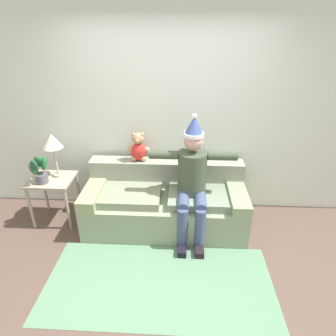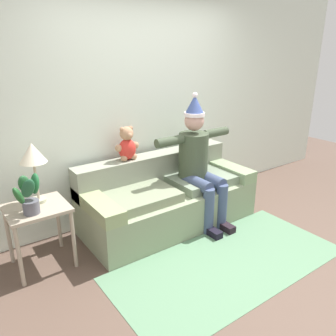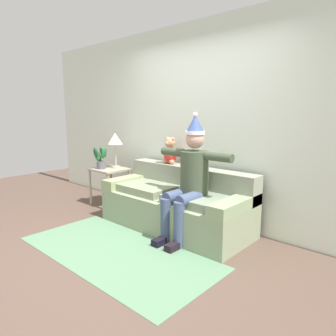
{
  "view_description": "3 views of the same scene",
  "coord_description": "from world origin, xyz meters",
  "views": [
    {
      "loc": [
        0.2,
        -2.08,
        2.38
      ],
      "look_at": [
        0.04,
        0.91,
        0.87
      ],
      "focal_mm": 30.85,
      "sensor_mm": 36.0,
      "label": 1
    },
    {
      "loc": [
        -2.08,
        -1.88,
        1.98
      ],
      "look_at": [
        -0.06,
        0.94,
        0.72
      ],
      "focal_mm": 36.11,
      "sensor_mm": 36.0,
      "label": 2
    },
    {
      "loc": [
        2.52,
        -1.93,
        1.51
      ],
      "look_at": [
        0.02,
        0.84,
        0.83
      ],
      "focal_mm": 32.9,
      "sensor_mm": 36.0,
      "label": 3
    }
  ],
  "objects": [
    {
      "name": "potted_plant",
      "position": [
        -1.52,
        0.94,
        0.79
      ],
      "size": [
        0.26,
        0.26,
        0.37
      ],
      "color": "#555560",
      "rests_on": "side_table"
    },
    {
      "name": "ground_plane",
      "position": [
        0.0,
        0.0,
        0.0
      ],
      "size": [
        10.0,
        10.0,
        0.0
      ],
      "primitive_type": "plane",
      "color": "brown"
    },
    {
      "name": "area_rug",
      "position": [
        0.0,
        0.02,
        0.0
      ],
      "size": [
        2.31,
        1.09,
        0.01
      ],
      "primitive_type": "cube",
      "color": "#5C8562",
      "rests_on": "ground_plane"
    },
    {
      "name": "couch",
      "position": [
        0.0,
        1.04,
        0.32
      ],
      "size": [
        2.0,
        0.85,
        0.78
      ],
      "color": "gray",
      "rests_on": "ground_plane"
    },
    {
      "name": "side_table",
      "position": [
        -1.45,
        1.05,
        0.51
      ],
      "size": [
        0.54,
        0.48,
        0.61
      ],
      "color": "tan",
      "rests_on": "ground_plane"
    },
    {
      "name": "person_seated",
      "position": [
        0.33,
        0.88,
        0.76
      ],
      "size": [
        1.02,
        0.77,
        1.51
      ],
      "color": "#3E4B36",
      "rests_on": "ground_plane"
    },
    {
      "name": "teddy_bear",
      "position": [
        -0.36,
        1.3,
        0.95
      ],
      "size": [
        0.29,
        0.17,
        0.38
      ],
      "color": "red",
      "rests_on": "couch"
    },
    {
      "name": "table_lamp",
      "position": [
        -1.39,
        1.14,
        1.06
      ],
      "size": [
        0.24,
        0.24,
        0.57
      ],
      "color": "#B2B796",
      "rests_on": "side_table"
    },
    {
      "name": "back_wall",
      "position": [
        0.0,
        1.55,
        1.35
      ],
      "size": [
        7.0,
        0.1,
        2.7
      ],
      "primitive_type": "cube",
      "color": "white",
      "rests_on": "ground_plane"
    }
  ]
}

